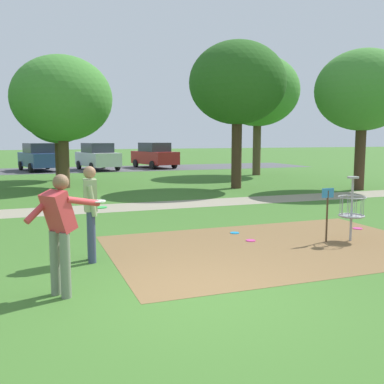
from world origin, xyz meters
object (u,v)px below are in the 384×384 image
object	(u,v)px
player_throwing	(60,227)
tree_mid_right	(258,91)
tree_far_right	(363,91)
frisbee_by_tee	(235,233)
parked_car_center_right	(98,156)
frisbee_near_basket	(251,241)
parked_car_rightmost	(155,155)
tree_near_left	(62,99)
tree_mid_left	(58,116)
disc_golf_basket	(349,206)
player_foreground_watching	(91,208)
parked_car_center_left	(39,157)
frisbee_mid_grass	(358,229)
tree_near_right	(237,84)

from	to	relation	value
player_throwing	tree_mid_right	distance (m)	21.35
tree_far_right	tree_mid_right	bearing A→B (deg)	93.33
tree_far_right	frisbee_by_tee	bearing A→B (deg)	-145.36
parked_car_center_right	frisbee_near_basket	bearing A→B (deg)	-89.87
player_throwing	parked_car_rightmost	distance (m)	26.46
tree_near_left	frisbee_by_tee	bearing A→B (deg)	-74.82
frisbee_by_tee	tree_far_right	xyz separation A→B (m)	(8.69, 6.01, 4.12)
frisbee_near_basket	tree_far_right	bearing A→B (deg)	38.08
frisbee_by_tee	tree_near_left	xyz separation A→B (m)	(-3.00, 11.05, 3.85)
tree_mid_left	tree_far_right	distance (m)	14.62
tree_near_left	tree_mid_right	distance (m)	11.69
disc_golf_basket	tree_near_left	xyz separation A→B (m)	(-4.95, 12.56, 3.11)
frisbee_near_basket	tree_mid_right	bearing A→B (deg)	61.27
frisbee_by_tee	tree_near_left	bearing A→B (deg)	105.18
player_foreground_watching	parked_car_center_left	bearing A→B (deg)	91.04
frisbee_mid_grass	frisbee_near_basket	bearing A→B (deg)	-175.56
parked_car_rightmost	tree_far_right	bearing A→B (deg)	-74.53
frisbee_near_basket	tree_mid_right	distance (m)	17.80
disc_golf_basket	frisbee_mid_grass	world-z (taller)	disc_golf_basket
parked_car_center_left	tree_mid_left	bearing A→B (deg)	-83.33
frisbee_near_basket	frisbee_by_tee	world-z (taller)	same
player_throwing	tree_far_right	world-z (taller)	tree_far_right
disc_golf_basket	parked_car_rightmost	bearing A→B (deg)	84.67
frisbee_near_basket	tree_far_right	size ratio (longest dim) A/B	0.04
disc_golf_basket	frisbee_by_tee	world-z (taller)	disc_golf_basket
player_foreground_watching	tree_mid_left	distance (m)	16.15
frisbee_mid_grass	parked_car_center_right	size ratio (longest dim) A/B	0.05
tree_near_left	tree_near_right	world-z (taller)	tree_near_right
tree_near_left	tree_near_right	bearing A→B (deg)	-20.86
tree_mid_left	frisbee_near_basket	bearing A→B (deg)	-79.21
tree_near_left	parked_car_center_right	bearing A→B (deg)	74.36
player_throwing	parked_car_center_right	xyz separation A→B (m)	(3.97, 24.39, -0.06)
frisbee_mid_grass	parked_car_rightmost	size ratio (longest dim) A/B	0.05
tree_far_right	parked_car_center_right	xyz separation A→B (m)	(-8.75, 15.54, -3.21)
parked_car_center_left	disc_golf_basket	bearing A→B (deg)	-76.22
parked_car_center_left	frisbee_near_basket	bearing A→B (deg)	-80.52
disc_golf_basket	tree_far_right	xyz separation A→B (m)	(6.73, 7.52, 3.38)
tree_mid_right	tree_near_right	bearing A→B (deg)	-125.37
parked_car_center_right	tree_mid_right	bearing A→B (deg)	-41.60
frisbee_mid_grass	tree_mid_left	distance (m)	16.80
player_foreground_watching	parked_car_rightmost	xyz separation A→B (m)	(7.59, 23.52, -0.05)
tree_near_left	player_throwing	bearing A→B (deg)	-94.27
frisbee_mid_grass	tree_mid_right	xyz separation A→B (m)	(5.19, 14.77, 4.89)
disc_golf_basket	tree_mid_right	xyz separation A→B (m)	(6.26, 15.71, 4.14)
frisbee_near_basket	frisbee_mid_grass	world-z (taller)	same
disc_golf_basket	parked_car_center_right	world-z (taller)	parked_car_center_right
player_foreground_watching	player_throwing	world-z (taller)	same
player_throwing	player_foreground_watching	bearing A→B (deg)	69.13
player_throwing	frisbee_by_tee	xyz separation A→B (m)	(4.04, 2.85, -0.98)
disc_golf_basket	tree_mid_right	distance (m)	17.41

